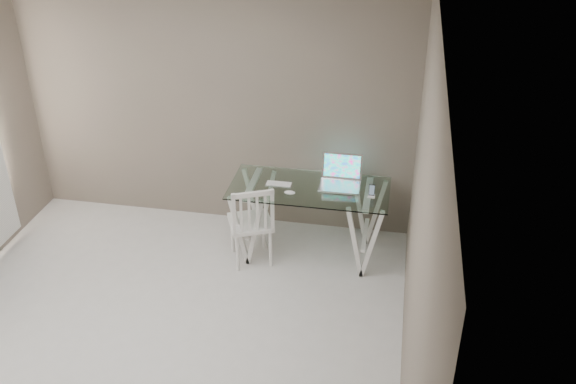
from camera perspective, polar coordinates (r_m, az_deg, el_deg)
room at (r=4.44m, az=-15.59°, el=2.05°), size 4.50×4.52×2.71m
desk at (r=6.22m, az=1.86°, el=-2.52°), size 1.50×0.70×0.75m
chair at (r=6.03m, az=-3.25°, el=-2.64°), size 0.52×0.52×0.86m
laptop at (r=6.09m, az=4.71°, el=1.29°), size 0.38×0.33×0.27m
keyboard at (r=6.08m, az=-0.82°, el=0.72°), size 0.25×0.11×0.01m
mouse at (r=5.91m, az=0.15°, el=-0.05°), size 0.10×0.06×0.03m
phone_dock at (r=5.92m, az=7.44°, el=-0.13°), size 0.06×0.06×0.12m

